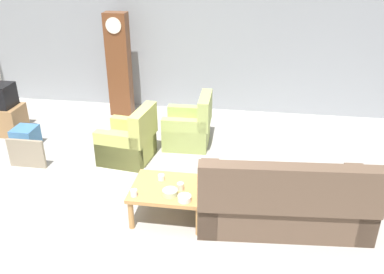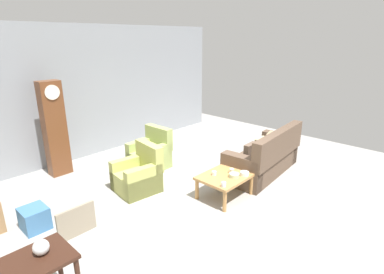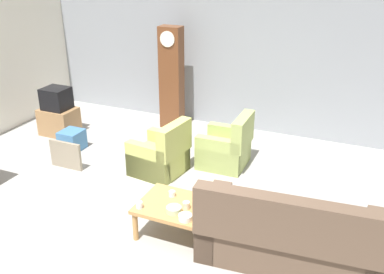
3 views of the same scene
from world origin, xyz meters
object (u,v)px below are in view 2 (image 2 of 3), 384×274
cup_blue_rimmed (224,184)px  coffee_table_wood (225,178)px  grandfather_clock (55,129)px  bowl_white_stacked (245,174)px  glass_dome_cloche (41,247)px  cup_cream_tall (232,171)px  armchair_olive_near (138,176)px  framed_picture_leaning (77,221)px  bowl_shallow_green (234,175)px  cup_white_porcelain (214,173)px  couch_floral (265,158)px  storage_box_blue (35,218)px  armchair_olive_far (151,155)px

cup_blue_rimmed → coffee_table_wood: bearing=34.2°
grandfather_clock → bowl_white_stacked: (1.91, -3.56, -0.56)m
glass_dome_cloche → cup_cream_tall: 3.54m
cup_blue_rimmed → bowl_white_stacked: bearing=-0.4°
armchair_olive_near → framed_picture_leaning: bearing=-162.6°
cup_cream_tall → grandfather_clock: bearing=118.7°
armchair_olive_near → bowl_shallow_green: bearing=-57.6°
cup_blue_rimmed → cup_white_porcelain: bearing=58.8°
framed_picture_leaning → glass_dome_cloche: glass_dome_cloche is taller
bowl_shallow_green → grandfather_clock: bearing=116.3°
armchair_olive_near → bowl_white_stacked: size_ratio=5.60×
grandfather_clock → bowl_shallow_green: grandfather_clock is taller
couch_floral → cup_white_porcelain: bearing=174.4°
armchair_olive_near → cup_blue_rimmed: size_ratio=10.61×
coffee_table_wood → storage_box_blue: bearing=151.4°
bowl_white_stacked → glass_dome_cloche: bearing=178.6°
cup_cream_tall → bowl_white_stacked: bearing=-68.4°
coffee_table_wood → cup_cream_tall: cup_cream_tall is taller
armchair_olive_near → cup_cream_tall: size_ratio=9.88×
framed_picture_leaning → storage_box_blue: 0.75m
armchair_olive_far → cup_blue_rimmed: 2.39m
framed_picture_leaning → bowl_shallow_green: size_ratio=3.15×
armchair_olive_near → cup_cream_tall: (1.11, -1.44, 0.18)m
grandfather_clock → bowl_white_stacked: grandfather_clock is taller
cup_blue_rimmed → bowl_white_stacked: cup_blue_rimmed is taller
armchair_olive_far → framed_picture_leaning: armchair_olive_far is taller
cup_white_porcelain → storage_box_blue: bearing=152.7°
framed_picture_leaning → grandfather_clock: bearing=70.9°
grandfather_clock → storage_box_blue: 2.27m
couch_floral → grandfather_clock: size_ratio=1.05×
couch_floral → grandfather_clock: (-3.11, 3.30, 0.68)m
glass_dome_cloche → cup_white_porcelain: (3.23, 0.33, -0.38)m
armchair_olive_far → storage_box_blue: bearing=-169.2°
framed_picture_leaning → cup_blue_rimmed: 2.43m
glass_dome_cloche → bowl_shallow_green: size_ratio=0.86×
cup_white_porcelain → bowl_shallow_green: cup_white_porcelain is taller
coffee_table_wood → framed_picture_leaning: (-2.49, 0.92, -0.14)m
cup_white_porcelain → armchair_olive_near: bearing=123.1°
couch_floral → coffee_table_wood: 1.44m
couch_floral → cup_blue_rimmed: bearing=-171.9°
glass_dome_cloche → bowl_shallow_green: 3.43m
storage_box_blue → cup_cream_tall: (3.02, -1.60, 0.31)m
storage_box_blue → bowl_white_stacked: size_ratio=2.45×
framed_picture_leaning → cup_white_porcelain: (2.36, -0.77, 0.24)m
armchair_olive_near → couch_floral: bearing=-30.4°
couch_floral → armchair_olive_far: couch_floral is taller
framed_picture_leaning → cup_blue_rimmed: size_ratio=6.92×
glass_dome_cloche → bowl_white_stacked: 3.63m
coffee_table_wood → armchair_olive_far: bearing=91.8°
framed_picture_leaning → bowl_shallow_green: (2.54, -1.09, 0.24)m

